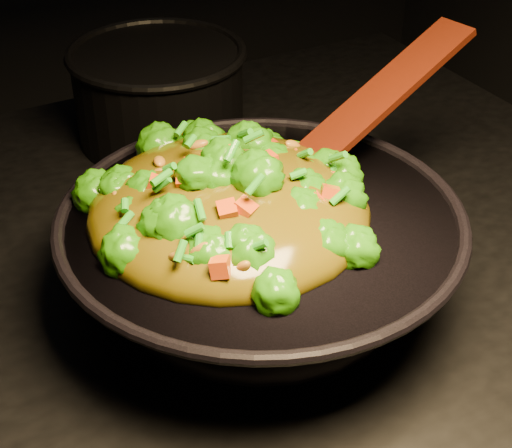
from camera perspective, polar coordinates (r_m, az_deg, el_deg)
wok at (r=0.78m, az=0.35°, el=-2.70°), size 0.45×0.45×0.11m
stir_fry at (r=0.73m, az=-2.04°, el=3.68°), size 0.29×0.29×0.09m
spatula at (r=0.83m, az=7.73°, el=8.06°), size 0.30×0.10×0.12m
back_pot at (r=1.09m, az=-7.04°, el=9.39°), size 0.26×0.26×0.13m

